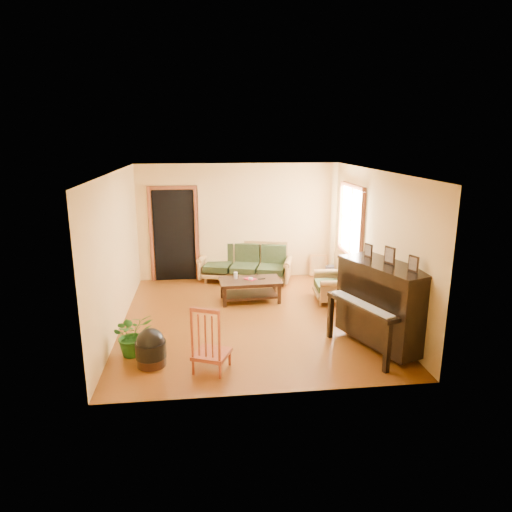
{
  "coord_description": "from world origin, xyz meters",
  "views": [
    {
      "loc": [
        -0.8,
        -7.6,
        3.16
      ],
      "look_at": [
        0.12,
        0.2,
        1.1
      ],
      "focal_mm": 32.0,
      "sensor_mm": 36.0,
      "label": 1
    }
  ],
  "objects": [
    {
      "name": "piano",
      "position": [
        1.88,
        -1.37,
        0.67
      ],
      "size": [
        1.37,
        1.72,
        1.33
      ],
      "primitive_type": "cube",
      "rotation": [
        0.0,
        0.0,
        0.36
      ],
      "color": "black",
      "rests_on": "floor"
    },
    {
      "name": "glass_jar",
      "position": [
        0.09,
        0.86,
        0.46
      ],
      "size": [
        0.09,
        0.09,
        0.06
      ],
      "primitive_type": "cylinder",
      "rotation": [
        0.0,
        0.0,
        -0.05
      ],
      "color": "silver",
      "rests_on": "coffee_table"
    },
    {
      "name": "book",
      "position": [
        0.03,
        0.87,
        0.44
      ],
      "size": [
        0.25,
        0.26,
        0.02
      ],
      "primitive_type": "imported",
      "rotation": [
        0.0,
        0.0,
        0.7
      ],
      "color": "maroon",
      "rests_on": "coffee_table"
    },
    {
      "name": "footstool",
      "position": [
        -1.59,
        -1.57,
        0.21
      ],
      "size": [
        0.46,
        0.46,
        0.41
      ],
      "primitive_type": "cylinder",
      "rotation": [
        0.0,
        0.0,
        0.08
      ],
      "color": "black",
      "rests_on": "floor"
    },
    {
      "name": "red_chair",
      "position": [
        -0.74,
        -1.8,
        0.49
      ],
      "size": [
        0.62,
        0.64,
        0.98
      ],
      "primitive_type": "cube",
      "rotation": [
        0.0,
        0.0,
        -0.4
      ],
      "color": "maroon",
      "rests_on": "floor"
    },
    {
      "name": "doorway",
      "position": [
        -1.45,
        2.48,
        1.02
      ],
      "size": [
        1.08,
        0.16,
        2.05
      ],
      "primitive_type": "cube",
      "color": "black",
      "rests_on": "floor"
    },
    {
      "name": "ceramic_crock",
      "position": [
        2.1,
        2.31,
        0.13
      ],
      "size": [
        0.23,
        0.23,
        0.26
      ],
      "primitive_type": "cylinder",
      "rotation": [
        0.0,
        0.0,
        -0.12
      ],
      "color": "navy",
      "rests_on": "floor"
    },
    {
      "name": "candle",
      "position": [
        -0.19,
        1.02,
        0.5
      ],
      "size": [
        0.1,
        0.1,
        0.13
      ],
      "primitive_type": "cylinder",
      "rotation": [
        0.0,
        0.0,
        0.32
      ],
      "color": "silver",
      "rests_on": "coffee_table"
    },
    {
      "name": "sofa",
      "position": [
        0.1,
        2.16,
        0.43
      ],
      "size": [
        2.17,
        1.38,
        0.86
      ],
      "primitive_type": "cube",
      "rotation": [
        0.0,
        0.0,
        -0.29
      ],
      "color": "olive",
      "rests_on": "floor"
    },
    {
      "name": "window",
      "position": [
        2.21,
        1.3,
        1.5
      ],
      "size": [
        0.12,
        1.36,
        1.46
      ],
      "primitive_type": "cube",
      "color": "white",
      "rests_on": "right_wall"
    },
    {
      "name": "potted_plant",
      "position": [
        -1.89,
        -1.19,
        0.33
      ],
      "size": [
        0.75,
        0.71,
        0.65
      ],
      "primitive_type": "imported",
      "rotation": [
        0.0,
        0.0,
        0.43
      ],
      "color": "#1E5217",
      "rests_on": "floor"
    },
    {
      "name": "leaning_frame",
      "position": [
        1.83,
        2.37,
        0.27
      ],
      "size": [
        0.4,
        0.12,
        0.53
      ],
      "primitive_type": "cube",
      "rotation": [
        0.0,
        0.0,
        -0.08
      ],
      "color": "#C18840",
      "rests_on": "floor"
    },
    {
      "name": "floor",
      "position": [
        0.0,
        0.0,
        0.0
      ],
      "size": [
        5.0,
        5.0,
        0.0
      ],
      "primitive_type": "plane",
      "color": "#592A0B",
      "rests_on": "ground"
    },
    {
      "name": "armchair",
      "position": [
        1.69,
        0.73,
        0.4
      ],
      "size": [
        0.82,
        0.86,
        0.8
      ],
      "primitive_type": "cube",
      "rotation": [
        0.0,
        0.0,
        -0.07
      ],
      "color": "olive",
      "rests_on": "floor"
    },
    {
      "name": "remote",
      "position": [
        0.31,
        0.92,
        0.44
      ],
      "size": [
        0.14,
        0.05,
        0.01
      ],
      "primitive_type": "cube",
      "rotation": [
        0.0,
        0.0,
        0.12
      ],
      "color": "black",
      "rests_on": "coffee_table"
    },
    {
      "name": "coffee_table",
      "position": [
        0.08,
        0.9,
        0.22
      ],
      "size": [
        1.22,
        0.7,
        0.43
      ],
      "primitive_type": "cube",
      "rotation": [
        0.0,
        0.0,
        0.04
      ],
      "color": "black",
      "rests_on": "floor"
    }
  ]
}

